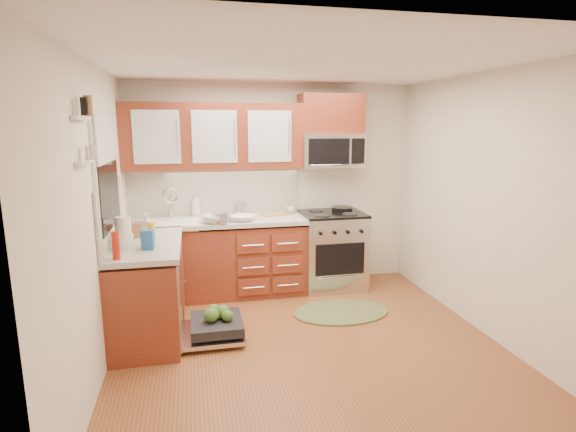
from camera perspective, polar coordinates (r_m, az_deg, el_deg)
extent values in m
plane|color=brown|center=(4.35, 2.51, -15.92)|extent=(3.50, 3.50, 0.00)
plane|color=white|center=(3.90, 2.84, 18.79)|extent=(3.50, 3.50, 0.00)
cube|color=silver|center=(5.63, -1.88, 3.77)|extent=(3.50, 0.04, 2.50)
cube|color=silver|center=(2.35, 13.70, -7.54)|extent=(3.50, 0.04, 2.50)
cube|color=silver|center=(3.89, -23.14, -0.62)|extent=(0.04, 3.50, 2.50)
cube|color=silver|center=(4.70, 23.79, 1.27)|extent=(0.04, 3.50, 2.50)
cube|color=maroon|center=(5.43, -8.84, -5.57)|extent=(2.05, 0.60, 0.85)
cube|color=maroon|center=(4.57, -17.35, -9.27)|extent=(0.60, 1.25, 0.85)
cube|color=beige|center=(5.30, -8.99, -0.69)|extent=(2.07, 0.64, 0.05)
cube|color=beige|center=(4.43, -17.59, -3.50)|extent=(0.64, 1.27, 0.05)
cube|color=#B2AF9F|center=(5.54, -9.26, 3.08)|extent=(2.05, 0.02, 0.57)
cube|color=#B2AF9F|center=(4.40, -21.65, 0.28)|extent=(0.02, 1.25, 0.57)
cube|color=maroon|center=(5.57, 5.46, 12.77)|extent=(0.76, 0.35, 0.47)
cube|color=white|center=(4.30, -22.03, 9.02)|extent=(0.02, 0.96, 0.40)
cube|color=white|center=(3.47, -24.77, 11.24)|extent=(0.04, 0.40, 0.03)
cube|color=white|center=(3.48, -24.36, 6.30)|extent=(0.04, 0.40, 0.03)
cylinder|color=black|center=(5.65, 6.88, 0.89)|extent=(0.34, 0.34, 0.05)
cylinder|color=silver|center=(5.07, -8.43, -0.20)|extent=(0.26, 0.26, 0.13)
cube|color=#A7844C|center=(5.48, -1.73, 0.23)|extent=(0.33, 0.26, 0.02)
cylinder|color=silver|center=(5.51, -5.96, 1.01)|extent=(0.13, 0.13, 0.17)
cylinder|color=white|center=(4.20, -20.16, -2.06)|extent=(0.15, 0.15, 0.29)
cylinder|color=yellow|center=(4.26, -16.94, -2.19)|extent=(0.07, 0.07, 0.22)
cylinder|color=#A21D0D|center=(3.91, -21.03, -3.54)|extent=(0.06, 0.06, 0.23)
cube|color=brown|center=(4.61, -19.17, -1.78)|extent=(0.17, 0.14, 0.14)
cube|color=#235AA3|center=(4.14, -17.37, -2.93)|extent=(0.12, 0.09, 0.17)
imported|color=#999999|center=(5.16, -5.76, -0.28)|extent=(0.36, 0.36, 0.07)
imported|color=#999999|center=(5.10, -9.31, -0.37)|extent=(0.35, 0.35, 0.09)
imported|color=#999999|center=(5.61, 0.33, 0.86)|extent=(0.12, 0.12, 0.09)
imported|color=#999999|center=(5.50, -11.64, 1.41)|extent=(0.14, 0.14, 0.28)
imported|color=#999999|center=(4.72, -17.48, -0.94)|extent=(0.13, 0.13, 0.21)
imported|color=#999999|center=(4.41, -20.02, -2.12)|extent=(0.17, 0.17, 0.19)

